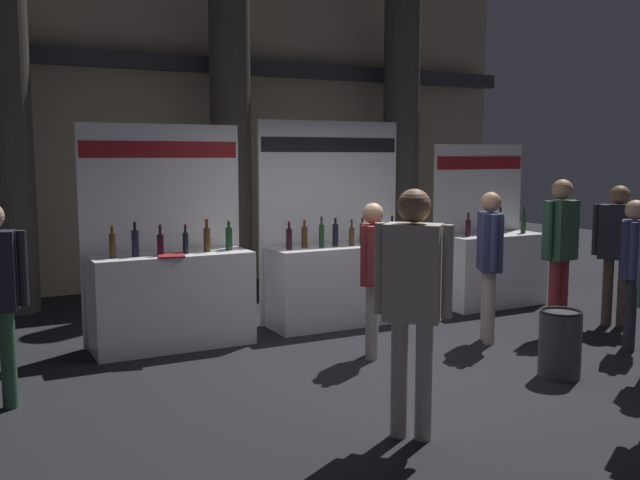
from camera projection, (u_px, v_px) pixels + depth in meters
ground_plane at (386, 365)px, 6.96m from camera, size 24.00×24.00×0.00m
hall_colonnade at (214, 93)px, 11.00m from camera, size 11.08×1.38×6.29m
exhibitor_booth_0 at (171, 290)px, 7.59m from camera, size 1.78×0.73×2.41m
exhibitor_booth_1 at (341, 274)px, 8.64m from camera, size 1.93×0.66×2.49m
exhibitor_booth_2 at (491, 263)px, 9.69m from camera, size 1.53×0.66×2.22m
trash_bin at (560, 344)px, 6.54m from camera, size 0.39×0.39×0.64m
visitor_0 at (489, 253)px, 7.71m from camera, size 0.40×0.52×1.67m
visitor_1 at (618, 242)px, 8.42m from camera, size 0.43×0.52×1.71m
visitor_2 at (560, 241)px, 8.09m from camera, size 0.53×0.31×1.80m
visitor_3 at (633, 262)px, 7.42m from camera, size 0.42×0.40×1.60m
visitor_6 at (373, 267)px, 7.11m from camera, size 0.39×0.45×1.59m
visitor_8 at (413, 289)px, 5.03m from camera, size 0.45×0.45×1.84m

